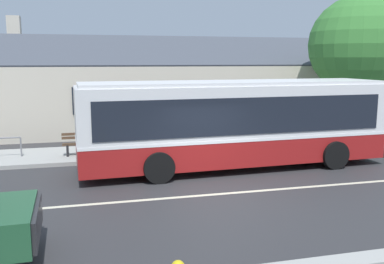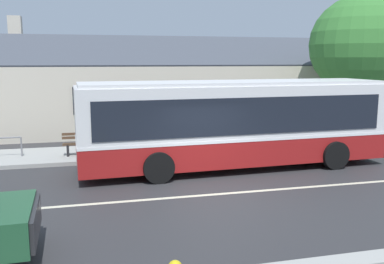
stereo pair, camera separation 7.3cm
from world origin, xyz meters
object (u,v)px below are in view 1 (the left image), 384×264
object	(u,v)px
bench_by_building	(87,144)
transit_bus	(234,122)
bike_rack	(5,144)
bus_stop_sign	(359,110)
street_tree_primary	(358,45)

from	to	relation	value
bench_by_building	transit_bus	bearing A→B (deg)	-27.62
transit_bus	bike_rack	world-z (taller)	transit_bus
bench_by_building	bus_stop_sign	size ratio (longest dim) A/B	0.78
transit_bus	bus_stop_sign	xyz separation A→B (m)	(6.58, 2.09, -0.03)
street_tree_primary	bus_stop_sign	xyz separation A→B (m)	(-1.21, -2.10, -2.90)
transit_bus	bench_by_building	distance (m)	5.86
bike_rack	transit_bus	bearing A→B (deg)	-20.57
transit_bus	bench_by_building	xyz separation A→B (m)	(-5.10, 2.67, -1.09)
transit_bus	street_tree_primary	world-z (taller)	street_tree_primary
bench_by_building	bus_stop_sign	distance (m)	11.75
street_tree_primary	bike_rack	bearing A→B (deg)	-175.91
street_tree_primary	bus_stop_sign	size ratio (longest dim) A/B	2.87
transit_bus	bench_by_building	size ratio (longest dim) A/B	5.93
street_tree_primary	bike_rack	xyz separation A→B (m)	(-15.92, -1.14, -3.86)
transit_bus	street_tree_primary	distance (m)	9.30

